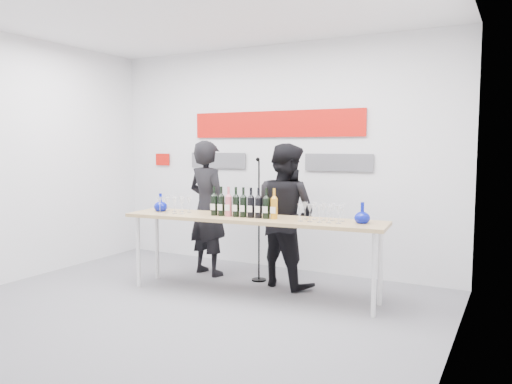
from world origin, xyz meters
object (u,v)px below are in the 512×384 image
tasting_table (252,223)px  presenter_left (208,208)px  presenter_right (285,215)px  mic_stand (259,244)px

tasting_table → presenter_left: bearing=144.2°
presenter_left → presenter_right: (1.09, 0.00, -0.02)m
tasting_table → presenter_right: size_ratio=1.76×
presenter_right → mic_stand: 0.53m
mic_stand → tasting_table: bearing=-61.1°
tasting_table → presenter_left: size_ratio=1.73×
presenter_left → mic_stand: bearing=-164.5°
mic_stand → presenter_left: bearing=-170.1°
tasting_table → presenter_left: 1.09m
presenter_right → mic_stand: bearing=12.2°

